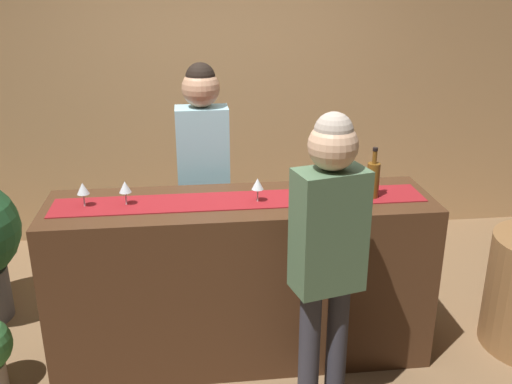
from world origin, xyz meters
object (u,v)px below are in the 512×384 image
at_px(wine_glass_far_end, 125,188).
at_px(bartender, 203,163).
at_px(wine_bottle_amber, 373,179).
at_px(wine_bottle_clear, 329,182).
at_px(wine_glass_near_customer, 83,189).
at_px(wine_glass_mid_counter, 258,185).
at_px(customer_sipping, 328,242).

xyz_separation_m(wine_glass_far_end, bartender, (0.45, 0.57, -0.05)).
distance_m(wine_bottle_amber, wine_glass_far_end, 1.41).
bearing_deg(wine_glass_far_end, wine_bottle_clear, -3.09).
distance_m(wine_glass_near_customer, wine_glass_far_end, 0.23).
relative_size(wine_bottle_clear, bartender, 0.17).
relative_size(wine_bottle_clear, wine_glass_mid_counter, 2.10).
bearing_deg(wine_glass_near_customer, customer_sipping, -25.94).
bearing_deg(wine_glass_mid_counter, wine_glass_far_end, 177.06).
distance_m(wine_glass_near_customer, bartender, 0.89).
relative_size(wine_bottle_amber, wine_glass_far_end, 2.10).
distance_m(wine_glass_mid_counter, customer_sipping, 0.64).
distance_m(wine_glass_near_customer, wine_glass_mid_counter, 0.97).
relative_size(wine_glass_near_customer, customer_sipping, 0.09).
distance_m(wine_bottle_clear, wine_glass_near_customer, 1.37).
xyz_separation_m(wine_glass_near_customer, customer_sipping, (1.24, -0.61, -0.10)).
bearing_deg(wine_bottle_clear, wine_glass_mid_counter, 176.63).
height_order(wine_glass_mid_counter, customer_sipping, customer_sipping).
distance_m(wine_glass_far_end, customer_sipping, 1.19).
bearing_deg(wine_glass_far_end, wine_glass_near_customer, 179.80).
bearing_deg(customer_sipping, wine_bottle_amber, 41.13).
bearing_deg(wine_glass_far_end, wine_glass_mid_counter, -2.94).
xyz_separation_m(wine_glass_near_customer, wine_glass_far_end, (0.23, -0.00, 0.00)).
xyz_separation_m(wine_glass_mid_counter, customer_sipping, (0.28, -0.57, -0.10)).
relative_size(wine_bottle_clear, wine_bottle_amber, 1.00).
height_order(wine_bottle_amber, wine_glass_near_customer, wine_bottle_amber).
height_order(wine_glass_far_end, bartender, bartender).
bearing_deg(wine_glass_far_end, wine_bottle_amber, -1.91).
distance_m(wine_glass_far_end, bartender, 0.73).
height_order(wine_glass_mid_counter, wine_glass_far_end, same).
distance_m(wine_bottle_amber, customer_sipping, 0.69).
xyz_separation_m(wine_bottle_clear, bartender, (-0.69, 0.64, -0.06)).
distance_m(bartender, customer_sipping, 1.31).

